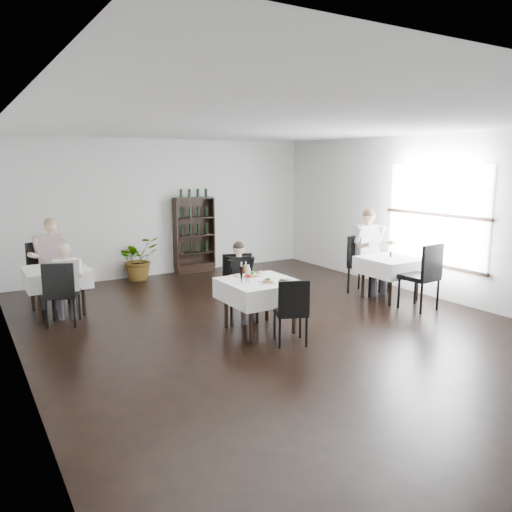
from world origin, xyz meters
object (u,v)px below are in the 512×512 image
Objects in this scene: diner_main at (241,275)px; potted_tree at (138,258)px; main_table at (260,290)px; wine_shelf at (194,236)px.

potted_tree is at bearing 97.99° from diner_main.
diner_main reaches higher than potted_tree.
main_table is at bearing -83.68° from potted_tree.
diner_main is at bearing -103.17° from wine_shelf.
main_table is at bearing -101.78° from wine_shelf.
diner_main is (0.50, -3.58, 0.26)m from potted_tree.
potted_tree is at bearing -175.21° from wine_shelf.
wine_shelf is 1.42m from potted_tree.
wine_shelf reaches higher than potted_tree.
main_table is 0.63m from diner_main.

